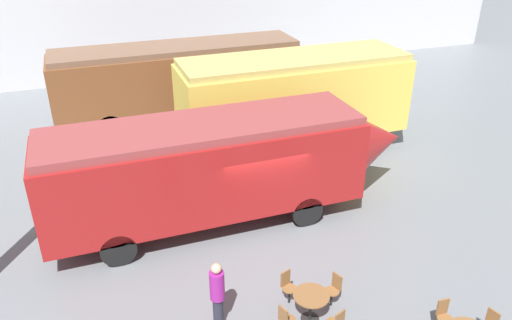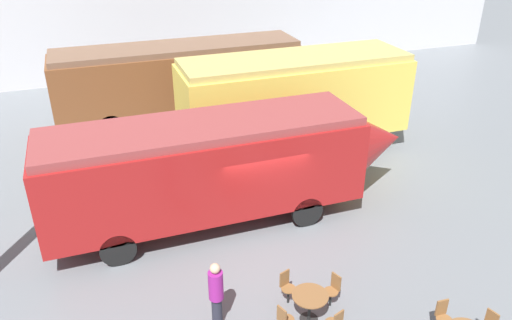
% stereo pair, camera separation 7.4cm
% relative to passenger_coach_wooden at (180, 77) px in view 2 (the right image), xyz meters
% --- Properties ---
extents(ground_plane, '(80.00, 80.00, 0.00)m').
position_rel_passenger_coach_wooden_xyz_m(ground_plane, '(0.50, -8.69, -2.09)').
color(ground_plane, slate).
extents(passenger_coach_wooden, '(10.55, 2.54, 3.48)m').
position_rel_passenger_coach_wooden_xyz_m(passenger_coach_wooden, '(0.00, 0.00, 0.00)').
color(passenger_coach_wooden, brown).
rests_on(passenger_coach_wooden, ground_plane).
extents(passenger_coach_vintage, '(8.67, 2.81, 3.79)m').
position_rel_passenger_coach_wooden_xyz_m(passenger_coach_vintage, '(3.53, -4.33, 0.17)').
color(passenger_coach_vintage, '#E0C64C').
rests_on(passenger_coach_vintage, ground_plane).
extents(streamlined_locomotive, '(11.29, 2.62, 3.29)m').
position_rel_passenger_coach_wooden_xyz_m(streamlined_locomotive, '(-0.17, -8.15, -0.16)').
color(streamlined_locomotive, maroon).
rests_on(streamlined_locomotive, ground_plane).
extents(cafe_table_mid, '(0.85, 0.85, 0.74)m').
position_rel_passenger_coach_wooden_xyz_m(cafe_table_mid, '(0.25, -12.95, -1.51)').
color(cafe_table_mid, black).
rests_on(cafe_table_mid, ground_plane).
extents(cafe_chair_0, '(0.36, 0.36, 0.87)m').
position_rel_passenger_coach_wooden_xyz_m(cafe_chair_0, '(2.91, -14.30, -1.59)').
color(cafe_chair_0, black).
rests_on(cafe_chair_0, ground_plane).
extents(cafe_chair_5, '(0.39, 0.37, 0.87)m').
position_rel_passenger_coach_wooden_xyz_m(cafe_chair_5, '(1.00, -12.68, -1.59)').
color(cafe_chair_5, black).
rests_on(cafe_chair_5, ground_plane).
extents(cafe_chair_6, '(0.37, 0.39, 0.87)m').
position_rel_passenger_coach_wooden_xyz_m(cafe_chair_6, '(-0.02, -12.20, -1.59)').
color(cafe_chair_6, black).
rests_on(cafe_chair_6, ground_plane).
extents(cafe_chair_7, '(0.39, 0.37, 0.87)m').
position_rel_passenger_coach_wooden_xyz_m(cafe_chair_7, '(-0.50, -13.22, -1.59)').
color(cafe_chair_7, black).
rests_on(cafe_chair_7, ground_plane).
extents(visitor_person, '(0.34, 0.34, 1.77)m').
position_rel_passenger_coach_wooden_xyz_m(visitor_person, '(-1.83, -12.39, -1.13)').
color(visitor_person, '#262633').
rests_on(visitor_person, ground_plane).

